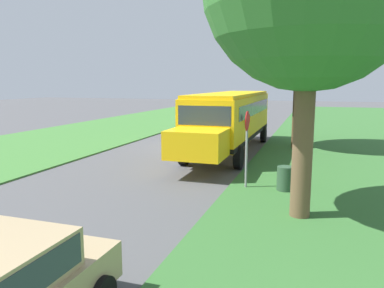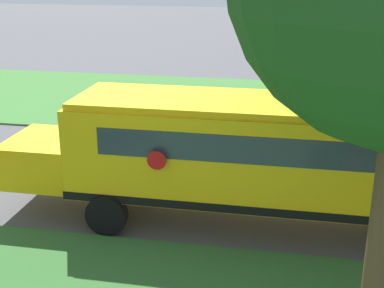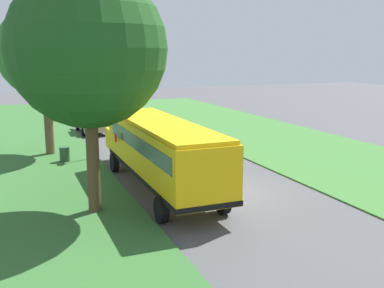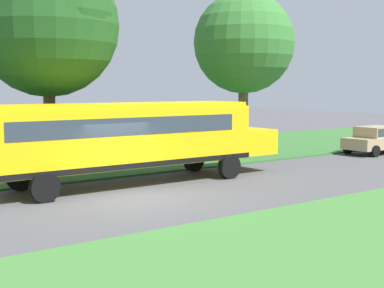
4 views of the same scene
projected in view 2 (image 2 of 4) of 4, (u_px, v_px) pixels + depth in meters
The scene contains 3 objects.
ground_plane at pixel (322, 188), 15.47m from camera, with size 120.00×120.00×0.00m, color #4C4C4F.
grass_far_side at pixel (314, 107), 23.81m from camera, with size 10.00×80.00×0.07m, color #3D7533.
school_bus at pixel (277, 152), 12.76m from camera, with size 2.84×12.42×3.16m.
Camera 2 is at (-14.65, 1.04, 6.29)m, focal length 50.00 mm.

